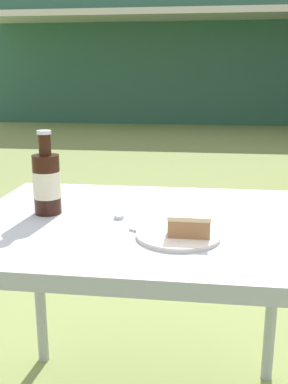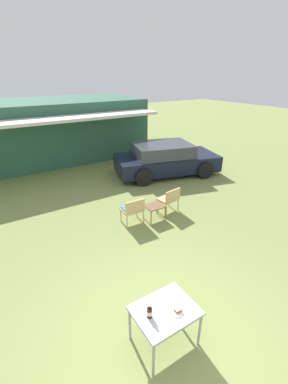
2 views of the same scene
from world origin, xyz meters
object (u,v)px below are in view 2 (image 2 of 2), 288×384
at_px(garden_side_table, 154,207).
at_px(cola_bottle_near, 149,312).
at_px(parked_car, 165,159).
at_px(wicker_chair_plain, 170,198).
at_px(wicker_chair_cushioned, 133,209).
at_px(cake_on_plate, 177,311).
at_px(patio_table, 165,313).

xyz_separation_m(garden_side_table, cola_bottle_near, (-2.25, -3.16, 0.41)).
height_order(parked_car, wicker_chair_plain, parked_car).
distance_m(wicker_chair_cushioned, cake_on_plate, 3.67).
bearing_deg(garden_side_table, wicker_chair_plain, 10.72).
height_order(wicker_chair_plain, patio_table, wicker_chair_plain).
bearing_deg(cola_bottle_near, wicker_chair_plain, 48.63).
bearing_deg(parked_car, cola_bottle_near, -113.10).
distance_m(parked_car, wicker_chair_cushioned, 4.11).
distance_m(wicker_chair_cushioned, patio_table, 3.60).
bearing_deg(wicker_chair_cushioned, parked_car, -136.65).
relative_size(wicker_chair_cushioned, cola_bottle_near, 3.30).
bearing_deg(patio_table, wicker_chair_cushioned, 67.72).
bearing_deg(cake_on_plate, cola_bottle_near, 159.08).
distance_m(parked_car, garden_side_table, 3.77).
relative_size(cake_on_plate, cola_bottle_near, 0.87).
height_order(patio_table, cake_on_plate, cake_on_plate).
bearing_deg(cola_bottle_near, patio_table, -4.99).
bearing_deg(wicker_chair_plain, parked_car, -132.51).
bearing_deg(patio_table, garden_side_table, 57.99).
distance_m(wicker_chair_cushioned, cola_bottle_near, 3.69).
relative_size(parked_car, cola_bottle_near, 19.16).
distance_m(parked_car, cake_on_plate, 7.52).
bearing_deg(garden_side_table, cake_on_plate, -119.42).
xyz_separation_m(patio_table, cola_bottle_near, (-0.26, 0.02, 0.16)).
xyz_separation_m(wicker_chair_cushioned, cola_bottle_near, (-1.62, -3.30, 0.33)).
bearing_deg(garden_side_table, wicker_chair_cushioned, 167.54).
distance_m(wicker_chair_plain, cake_on_plate, 4.25).
xyz_separation_m(parked_car, wicker_chair_cushioned, (-3.11, -2.68, -0.17)).
distance_m(parked_car, patio_table, 7.49).
relative_size(patio_table, cake_on_plate, 4.56).
relative_size(wicker_chair_plain, cake_on_plate, 3.78).
distance_m(wicker_chair_cushioned, garden_side_table, 0.65).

